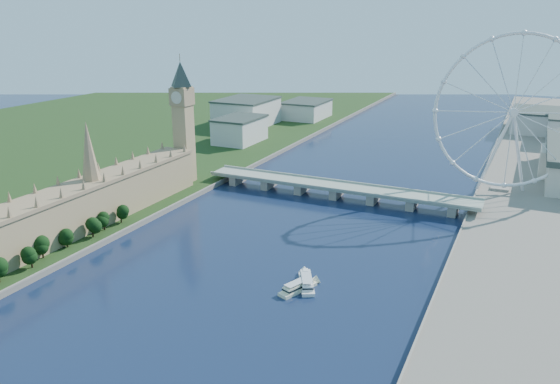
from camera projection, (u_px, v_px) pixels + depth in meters
The scene contains 7 objects.
parliament_range at pixel (94, 201), 368.78m from camera, with size 24.00×200.00×70.00m.
big_ben at pixel (182, 107), 447.00m from camera, with size 20.02×20.02×110.00m.
westminster_bridge at pixel (337, 189), 432.86m from camera, with size 220.00×22.00×9.50m.
london_eye at pixel (513, 113), 413.18m from camera, with size 113.60×39.12×124.30m.
city_skyline at pixel (443, 124), 637.96m from camera, with size 505.00×280.00×32.00m.
tour_boat_near at pixel (306, 286), 291.79m from camera, with size 7.09×27.84×6.13m, color silver, non-canonical shape.
tour_boat_far at pixel (298, 291), 286.83m from camera, with size 6.66×26.26×5.77m, color beige, non-canonical shape.
Camera 1 is at (133.85, -92.76, 137.90)m, focal length 35.00 mm.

